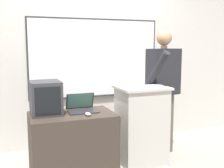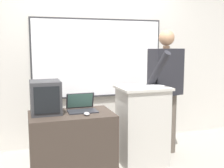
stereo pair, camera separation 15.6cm
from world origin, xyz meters
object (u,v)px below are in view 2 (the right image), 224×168
(wireless_keyboard, at_px, (145,87))
(computer_mouse_by_laptop, at_px, (87,114))
(side_desk, at_px, (72,145))
(crt_monitor, at_px, (45,97))
(lectern_podium, at_px, (142,125))
(laptop, at_px, (81,106))
(person_presenter, at_px, (166,83))

(wireless_keyboard, height_order, computer_mouse_by_laptop, wireless_keyboard)
(side_desk, bearing_deg, crt_monitor, 162.16)
(lectern_podium, height_order, side_desk, lectern_podium)
(laptop, bearing_deg, crt_monitor, -179.97)
(side_desk, distance_m, laptop, 0.46)
(wireless_keyboard, distance_m, computer_mouse_by_laptop, 0.84)
(lectern_podium, xyz_separation_m, person_presenter, (0.42, 0.18, 0.50))
(person_presenter, distance_m, wireless_keyboard, 0.48)
(lectern_podium, distance_m, wireless_keyboard, 0.51)
(person_presenter, xyz_separation_m, crt_monitor, (-1.61, -0.21, -0.06))
(person_presenter, bearing_deg, wireless_keyboard, -161.88)
(lectern_podium, xyz_separation_m, computer_mouse_by_laptop, (-0.78, -0.26, 0.27))
(wireless_keyboard, bearing_deg, laptop, 177.55)
(wireless_keyboard, distance_m, crt_monitor, 1.19)
(person_presenter, bearing_deg, side_desk, -179.95)
(person_presenter, bearing_deg, lectern_podium, -168.89)
(laptop, xyz_separation_m, wireless_keyboard, (0.79, -0.03, 0.20))
(laptop, relative_size, crt_monitor, 0.89)
(lectern_podium, height_order, crt_monitor, crt_monitor)
(crt_monitor, bearing_deg, laptop, 0.03)
(wireless_keyboard, bearing_deg, lectern_podium, 92.54)
(lectern_podium, distance_m, side_desk, 0.93)
(side_desk, bearing_deg, wireless_keyboard, 3.32)
(laptop, distance_m, wireless_keyboard, 0.81)
(wireless_keyboard, height_order, crt_monitor, crt_monitor)
(person_presenter, xyz_separation_m, computer_mouse_by_laptop, (-1.19, -0.44, -0.23))
(person_presenter, bearing_deg, computer_mouse_by_laptop, -172.20)
(computer_mouse_by_laptop, relative_size, crt_monitor, 0.27)
(person_presenter, distance_m, computer_mouse_by_laptop, 1.30)
(person_presenter, height_order, laptop, person_presenter)
(laptop, relative_size, computer_mouse_by_laptop, 3.32)
(laptop, distance_m, crt_monitor, 0.42)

